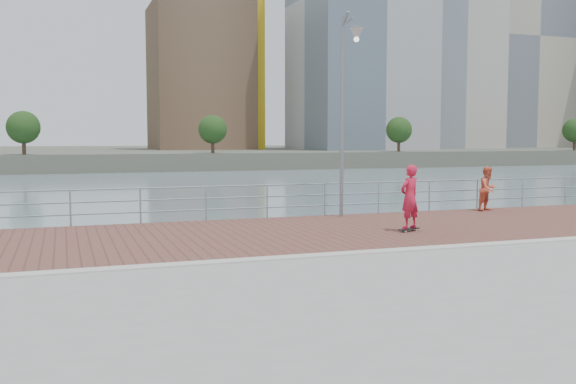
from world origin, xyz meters
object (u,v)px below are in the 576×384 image
object	(u,v)px
street_lamp	(348,79)
skateboarder	(410,197)
guardrail	(237,198)
bystander	(488,189)

from	to	relation	value
street_lamp	skateboarder	world-z (taller)	street_lamp
skateboarder	guardrail	bearing A→B (deg)	-68.29
guardrail	street_lamp	world-z (taller)	street_lamp
skateboarder	bystander	size ratio (longest dim) A/B	1.12
skateboarder	street_lamp	bearing A→B (deg)	-103.63
guardrail	street_lamp	distance (m)	5.29
guardrail	skateboarder	xyz separation A→B (m)	(3.87, -4.30, 0.31)
guardrail	skateboarder	distance (m)	5.80
guardrail	bystander	bearing A→B (deg)	-4.44
guardrail	skateboarder	world-z (taller)	skateboarder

